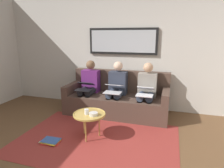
% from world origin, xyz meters
% --- Properties ---
extents(wall_rear, '(6.00, 0.12, 2.60)m').
position_xyz_m(wall_rear, '(0.00, -2.60, 1.30)').
color(wall_rear, beige).
rests_on(wall_rear, ground_plane).
extents(area_rug, '(2.60, 1.80, 0.01)m').
position_xyz_m(area_rug, '(0.00, -0.85, 0.00)').
color(area_rug, maroon).
rests_on(area_rug, ground_plane).
extents(couch, '(2.20, 0.90, 0.90)m').
position_xyz_m(couch, '(0.00, -2.12, 0.31)').
color(couch, '#4C382D').
rests_on(couch, ground_plane).
extents(framed_mirror, '(1.57, 0.05, 0.59)m').
position_xyz_m(framed_mirror, '(0.00, -2.51, 1.55)').
color(framed_mirror, black).
extents(coffee_table, '(0.54, 0.54, 0.43)m').
position_xyz_m(coffee_table, '(0.15, -0.90, 0.41)').
color(coffee_table, tan).
rests_on(coffee_table, ground_plane).
extents(cup, '(0.07, 0.07, 0.09)m').
position_xyz_m(cup, '(0.18, -0.86, 0.47)').
color(cup, silver).
rests_on(cup, coffee_table).
extents(bowl, '(0.14, 0.14, 0.05)m').
position_xyz_m(bowl, '(0.05, -0.85, 0.45)').
color(bowl, beige).
rests_on(bowl, coffee_table).
extents(person_left, '(0.38, 0.58, 1.14)m').
position_xyz_m(person_left, '(-0.64, -2.05, 0.61)').
color(person_left, gray).
rests_on(person_left, couch).
extents(laptop_white, '(0.32, 0.36, 0.16)m').
position_xyz_m(laptop_white, '(-0.64, -1.81, 0.62)').
color(laptop_white, white).
extents(person_middle, '(0.38, 0.58, 1.14)m').
position_xyz_m(person_middle, '(0.00, -2.05, 0.61)').
color(person_middle, '#2D3342').
rests_on(person_middle, couch).
extents(laptop_silver, '(0.34, 0.38, 0.16)m').
position_xyz_m(laptop_silver, '(0.00, -1.81, 0.63)').
color(laptop_silver, silver).
extents(person_right, '(0.38, 0.58, 1.14)m').
position_xyz_m(person_right, '(0.64, -2.05, 0.61)').
color(person_right, '#66236B').
rests_on(person_right, couch).
extents(laptop_black, '(0.33, 0.36, 0.16)m').
position_xyz_m(laptop_black, '(0.64, -1.81, 0.62)').
color(laptop_black, black).
extents(magazine_stack, '(0.33, 0.25, 0.04)m').
position_xyz_m(magazine_stack, '(0.68, -0.55, 0.03)').
color(magazine_stack, red).
rests_on(magazine_stack, ground_plane).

